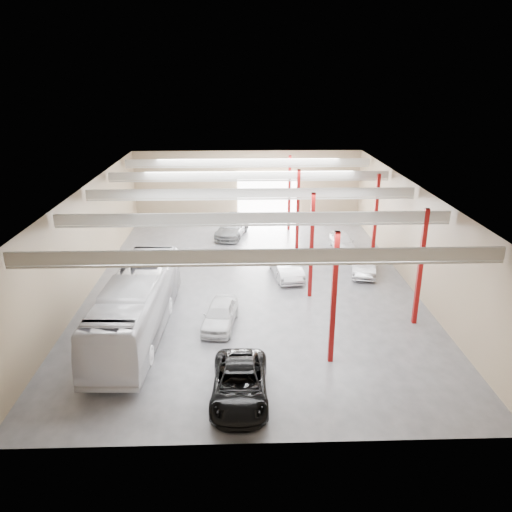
{
  "coord_description": "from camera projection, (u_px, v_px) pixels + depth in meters",
  "views": [
    {
      "loc": [
        -0.76,
        -32.17,
        13.97
      ],
      "look_at": [
        0.29,
        -0.18,
        2.2
      ],
      "focal_mm": 35.0,
      "sensor_mm": 36.0,
      "label": 1
    }
  ],
  "objects": [
    {
      "name": "depot_shell",
      "position": [
        253.0,
        214.0,
        33.76
      ],
      "size": [
        22.12,
        32.12,
        7.06
      ],
      "color": "#4E4F54",
      "rests_on": "ground"
    },
    {
      "name": "car_row_a",
      "position": [
        220.0,
        314.0,
        29.07
      ],
      "size": [
        2.36,
        4.57,
        1.49
      ],
      "primitive_type": "imported",
      "rotation": [
        0.0,
        0.0,
        -0.14
      ],
      "color": "white",
      "rests_on": "ground"
    },
    {
      "name": "car_row_b",
      "position": [
        286.0,
        265.0,
        36.22
      ],
      "size": [
        2.43,
        5.2,
        1.65
      ],
      "primitive_type": "imported",
      "rotation": [
        0.0,
        0.0,
        0.14
      ],
      "color": "#BABABF",
      "rests_on": "ground"
    },
    {
      "name": "coach_bus",
      "position": [
        137.0,
        305.0,
        27.92
      ],
      "size": [
        3.44,
        12.63,
        3.49
      ],
      "primitive_type": "imported",
      "rotation": [
        0.0,
        0.0,
        -0.04
      ],
      "color": "silver",
      "rests_on": "ground"
    },
    {
      "name": "car_right_near",
      "position": [
        363.0,
        263.0,
        36.89
      ],
      "size": [
        2.51,
        4.9,
        1.54
      ],
      "primitive_type": "imported",
      "rotation": [
        0.0,
        0.0,
        -0.2
      ],
      "color": "#A1A0A5",
      "rests_on": "ground"
    },
    {
      "name": "black_sedan",
      "position": [
        240.0,
        384.0,
        22.54
      ],
      "size": [
        2.65,
        5.53,
        1.52
      ],
      "primitive_type": "imported",
      "rotation": [
        0.0,
        0.0,
        -0.02
      ],
      "color": "black",
      "rests_on": "ground"
    },
    {
      "name": "car_row_c",
      "position": [
        232.0,
        228.0,
        45.18
      ],
      "size": [
        3.43,
        5.82,
        1.58
      ],
      "primitive_type": "imported",
      "rotation": [
        0.0,
        0.0,
        -0.24
      ],
      "color": "slate",
      "rests_on": "ground"
    },
    {
      "name": "car_right_far",
      "position": [
        342.0,
        241.0,
        41.77
      ],
      "size": [
        1.77,
        4.16,
        1.4
      ],
      "primitive_type": "imported",
      "rotation": [
        0.0,
        0.0,
        0.03
      ],
      "color": "white",
      "rests_on": "ground"
    }
  ]
}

